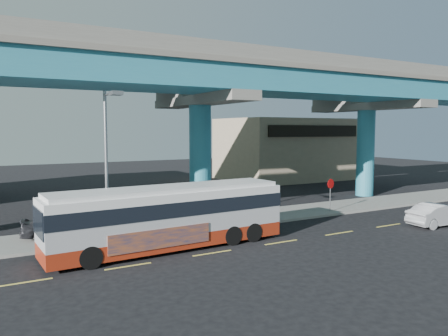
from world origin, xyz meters
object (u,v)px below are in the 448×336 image
parked_car (64,223)px  stop_sign (331,188)px  street_lamp (109,144)px  sedan (439,215)px  transit_bus (169,215)px

parked_car → stop_sign: (17.04, -1.53, 0.88)m
parked_car → street_lamp: size_ratio=0.59×
sedan → parked_car: size_ratio=0.95×
sedan → street_lamp: bearing=77.6°
stop_sign → transit_bus: bearing=-154.3°
transit_bus → parked_car: size_ratio=2.68×
sedan → parked_car: (-20.07, 7.53, 0.19)m
sedan → stop_sign: bearing=30.5°
street_lamp → stop_sign: (15.23, 0.73, -3.28)m
transit_bus → sedan: 16.30m
street_lamp → stop_sign: 15.59m
street_lamp → stop_sign: size_ratio=3.31×
stop_sign → street_lamp: bearing=-163.6°
transit_bus → sedan: (15.95, -3.25, -0.97)m
parked_car → street_lamp: 5.08m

